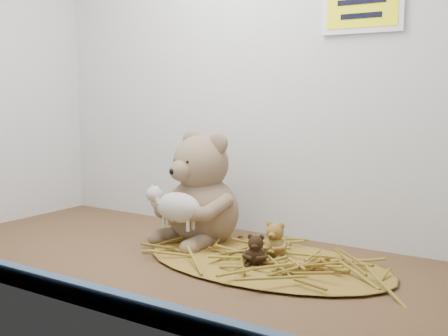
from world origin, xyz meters
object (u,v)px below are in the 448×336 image
Objects in this scene: main_teddy at (203,188)px; mini_teddy_brown at (256,249)px; toy_lamb at (178,207)px; mini_teddy_tan at (275,238)px.

main_teddy reaches higher than mini_teddy_brown.
toy_lamb is (-0.00, -9.52, -3.13)cm from main_teddy.
mini_teddy_brown is (20.58, -10.77, -9.04)cm from main_teddy.
mini_teddy_tan is at bearing 63.56° from mini_teddy_brown.
mini_teddy_tan reaches higher than mini_teddy_brown.
main_teddy is 24.93cm from mini_teddy_brown.
main_teddy is at bearing 90.00° from toy_lamb.
main_teddy is at bearing 163.89° from mini_teddy_tan.
mini_teddy_tan is (21.12, -3.49, -8.45)cm from main_teddy.
main_teddy is 4.17× the size of mini_teddy_brown.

